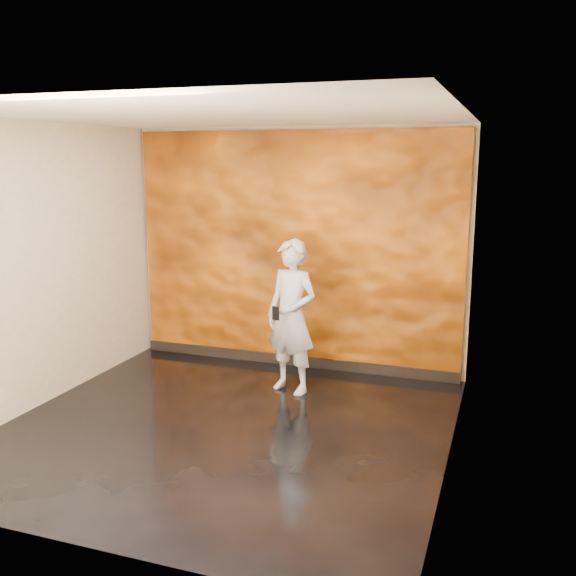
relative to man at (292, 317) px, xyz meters
name	(u,v)px	position (x,y,z in m)	size (l,w,h in m)	color
room	(223,279)	(-0.26, -1.11, 0.59)	(4.02, 4.02, 2.81)	black
feature_wall	(295,251)	(-0.26, 0.85, 0.57)	(3.90, 0.06, 2.75)	orange
baseboard	(293,360)	(-0.26, 0.81, -0.75)	(3.90, 0.04, 0.12)	black
man	(292,317)	(0.00, 0.00, 0.00)	(0.59, 0.39, 1.63)	#9FA6AF
phone	(276,313)	(-0.08, -0.26, 0.09)	(0.08, 0.02, 0.14)	black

